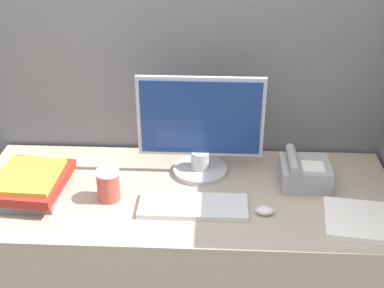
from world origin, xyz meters
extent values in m
cube|color=slate|center=(0.00, 0.68, 0.82)|extent=(1.97, 0.04, 1.63)
cube|color=tan|center=(0.00, 0.32, 0.37)|extent=(1.57, 0.65, 0.74)
cylinder|color=#B7B7BC|center=(0.05, 0.46, 0.75)|extent=(0.21, 0.21, 0.02)
cylinder|color=#B7B7BC|center=(0.05, 0.46, 0.79)|extent=(0.07, 0.07, 0.07)
cube|color=#B7B7BC|center=(0.05, 0.47, 0.97)|extent=(0.48, 0.02, 0.32)
cube|color=navy|center=(0.05, 0.46, 0.97)|extent=(0.45, 0.01, 0.29)
cube|color=silver|center=(0.04, 0.22, 0.75)|extent=(0.38, 0.15, 0.02)
ellipsoid|color=silver|center=(0.29, 0.20, 0.75)|extent=(0.06, 0.04, 0.03)
cylinder|color=#BF4C3F|center=(-0.27, 0.27, 0.79)|extent=(0.08, 0.08, 0.11)
cylinder|color=white|center=(-0.27, 0.27, 0.85)|extent=(0.09, 0.09, 0.01)
cube|color=slate|center=(-0.56, 0.29, 0.76)|extent=(0.21, 0.29, 0.04)
cube|color=maroon|center=(-0.55, 0.28, 0.79)|extent=(0.26, 0.31, 0.04)
cube|color=gold|center=(-0.56, 0.28, 0.82)|extent=(0.22, 0.25, 0.02)
cube|color=#99999E|center=(0.45, 0.40, 0.78)|extent=(0.18, 0.17, 0.09)
cube|color=white|center=(0.47, 0.38, 0.83)|extent=(0.08, 0.08, 0.00)
cylinder|color=#99999E|center=(0.40, 0.40, 0.84)|extent=(0.04, 0.18, 0.04)
cube|color=white|center=(0.59, 0.16, 0.75)|extent=(0.23, 0.25, 0.02)
camera|label=1|loc=(0.11, -1.32, 1.85)|focal=50.00mm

